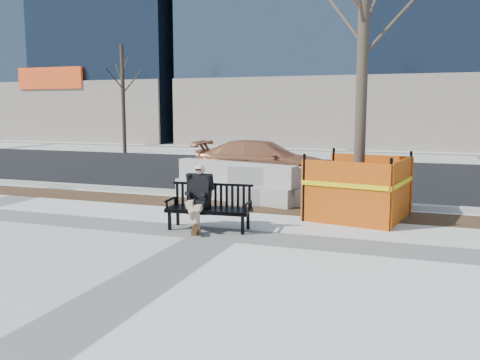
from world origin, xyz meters
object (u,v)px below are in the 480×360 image
Objects in this scene: bench at (209,229)px; jersey_barrier_left at (235,200)px; sedan at (263,181)px; jersey_barrier_right at (295,205)px; tree_fence at (357,218)px; seated_man at (199,228)px.

jersey_barrier_left is at bearing 95.77° from bench.
sedan is 3.52m from jersey_barrier_left.
sedan is (-0.95, 6.53, 0.00)m from bench.
jersey_barrier_left is (-0.59, 3.03, 0.00)m from bench.
jersey_barrier_right is (0.95, 2.88, 0.00)m from bench.
tree_fence is at bearing 33.36° from bench.
jersey_barrier_left is at bearing 91.80° from seated_man.
jersey_barrier_right is (-1.54, 0.89, 0.00)m from tree_fence.
tree_fence reaches higher than jersey_barrier_left.
sedan is 4.12m from jersey_barrier_right.
bench is 0.24× the size of tree_fence.
tree_fence reaches higher than bench.
jersey_barrier_right is at bearing 149.82° from tree_fence.
bench is 0.22m from seated_man.
jersey_barrier_left is 1.55m from jersey_barrier_right.
jersey_barrier_left is at bearing 161.36° from tree_fence.
sedan is at bearing 91.09° from seated_man.
sedan reaches higher than jersey_barrier_right.
jersey_barrier_right reaches higher than bench.
tree_fence reaches higher than seated_man.
bench is 3.18m from tree_fence.
bench is 3.04m from jersey_barrier_right.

